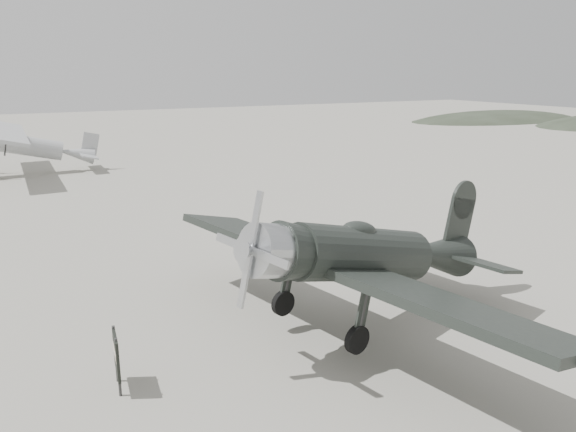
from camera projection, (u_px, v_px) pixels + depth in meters
name	position (u px, v px, depth m)	size (l,w,h in m)	color
ground	(358.00, 292.00, 16.73)	(160.00, 160.00, 0.00)	gray
hill_northeast	(497.00, 120.00, 73.58)	(32.00, 16.00, 5.20)	#2B3325
lowwing_monoplane	(370.00, 255.00, 13.92)	(8.29, 11.50, 3.69)	black
highwing_monoplane	(19.00, 140.00, 34.68)	(8.59, 12.04, 3.44)	#A1A4A6
sign_board	(116.00, 355.00, 11.48)	(0.16, 0.88, 1.27)	#333333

